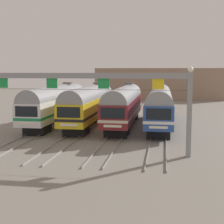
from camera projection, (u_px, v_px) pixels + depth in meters
ground_plane at (107, 125)px, 40.18m from camera, size 160.00×160.00×0.00m
track_bed at (124, 109)px, 56.83m from camera, size 14.28×70.00×0.15m
commuter_train_white at (56, 103)px, 40.84m from camera, size 2.88×18.06×5.05m
commuter_train_yellow at (90, 103)px, 40.18m from camera, size 2.88×18.06×5.05m
commuter_train_maroon at (124, 104)px, 39.51m from camera, size 2.88×18.06×5.05m
commuter_train_blue at (160, 104)px, 38.84m from camera, size 2.88×18.06×4.77m
catenary_gantry at (78, 90)px, 26.31m from camera, size 18.02×0.44×6.97m
maintenance_building at (159, 83)px, 79.18m from camera, size 29.67×10.00×7.22m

